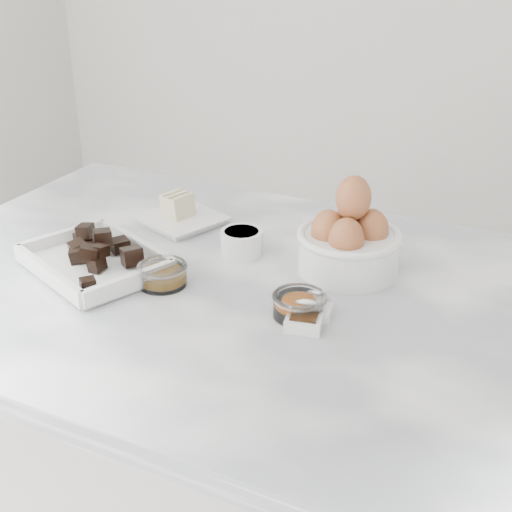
{
  "coord_description": "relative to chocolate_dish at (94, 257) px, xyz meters",
  "views": [
    {
      "loc": [
        0.48,
        -0.91,
        1.49
      ],
      "look_at": [
        0.02,
        0.03,
        0.98
      ],
      "focal_mm": 50.0,
      "sensor_mm": 36.0,
      "label": 1
    }
  ],
  "objects": [
    {
      "name": "butter_plate",
      "position": [
        0.03,
        0.24,
        -0.01
      ],
      "size": [
        0.18,
        0.18,
        0.06
      ],
      "color": "white",
      "rests_on": "marble_slab"
    },
    {
      "name": "salt_spoon",
      "position": [
        0.39,
        0.03,
        -0.01
      ],
      "size": [
        0.06,
        0.07,
        0.04
      ],
      "color": "white",
      "rests_on": "marble_slab"
    },
    {
      "name": "vanilla_spoon",
      "position": [
        0.39,
        -0.01,
        -0.01
      ],
      "size": [
        0.06,
        0.07,
        0.04
      ],
      "color": "white",
      "rests_on": "marble_slab"
    },
    {
      "name": "cabinet",
      "position": [
        0.24,
        0.06,
        -0.51
      ],
      "size": [
        1.1,
        0.7,
        0.9
      ],
      "primitive_type": "cube",
      "color": "beige",
      "rests_on": "ground"
    },
    {
      "name": "honey_bowl",
      "position": [
        0.13,
        0.01,
        -0.01
      ],
      "size": [
        0.08,
        0.08,
        0.04
      ],
      "color": "white",
      "rests_on": "marble_slab"
    },
    {
      "name": "chocolate_dish",
      "position": [
        0.0,
        0.0,
        0.0
      ],
      "size": [
        0.29,
        0.26,
        0.06
      ],
      "color": "white",
      "rests_on": "marble_slab"
    },
    {
      "name": "zest_bowl",
      "position": [
        0.37,
        0.01,
        -0.01
      ],
      "size": [
        0.08,
        0.08,
        0.04
      ],
      "color": "white",
      "rests_on": "marble_slab"
    },
    {
      "name": "marble_slab",
      "position": [
        0.24,
        0.06,
        -0.04
      ],
      "size": [
        1.2,
        0.8,
        0.04
      ],
      "primitive_type": "cube",
      "color": "white",
      "rests_on": "cabinet"
    },
    {
      "name": "egg_bowl",
      "position": [
        0.39,
        0.19,
        0.03
      ],
      "size": [
        0.18,
        0.18,
        0.17
      ],
      "color": "white",
      "rests_on": "marble_slab"
    },
    {
      "name": "sugar_ramekin",
      "position": [
        0.2,
        0.16,
        -0.0
      ],
      "size": [
        0.08,
        0.08,
        0.04
      ],
      "color": "white",
      "rests_on": "marble_slab"
    }
  ]
}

